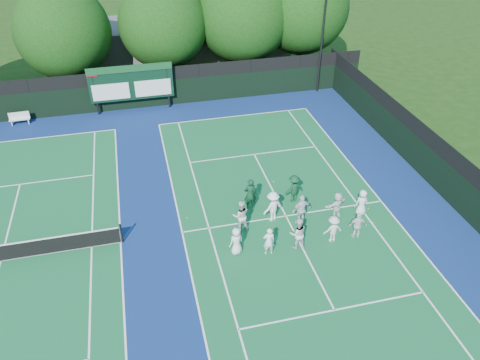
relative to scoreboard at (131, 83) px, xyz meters
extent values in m
plane|color=#1A380F|center=(7.01, -15.59, -2.19)|extent=(120.00, 120.00, 0.00)
cube|color=navy|center=(1.01, -14.59, -2.19)|extent=(34.00, 32.00, 0.01)
cube|color=#135F32|center=(7.01, -14.59, -2.18)|extent=(10.97, 23.77, 0.00)
cube|color=white|center=(7.01, -2.70, -2.18)|extent=(10.97, 0.08, 0.00)
cube|color=white|center=(1.53, -14.59, -2.18)|extent=(0.08, 23.77, 0.00)
cube|color=white|center=(12.50, -14.59, -2.18)|extent=(0.08, 23.77, 0.00)
cube|color=white|center=(2.90, -14.59, -2.18)|extent=(0.08, 23.77, 0.00)
cube|color=white|center=(11.13, -14.59, -2.18)|extent=(0.08, 23.77, 0.00)
cube|color=white|center=(7.01, -20.99, -2.18)|extent=(8.23, 0.08, 0.00)
cube|color=white|center=(7.01, -8.19, -2.18)|extent=(8.23, 0.08, 0.00)
cube|color=white|center=(7.01, -14.59, -2.18)|extent=(0.08, 12.80, 0.00)
cube|color=#135F32|center=(-6.99, -14.59, -2.18)|extent=(10.97, 23.77, 0.00)
cube|color=white|center=(-6.99, -2.70, -2.18)|extent=(10.97, 0.08, 0.00)
cube|color=white|center=(-1.50, -14.59, -2.18)|extent=(0.08, 23.77, 0.00)
cube|color=white|center=(-2.87, -14.59, -2.18)|extent=(0.08, 23.77, 0.00)
cube|color=white|center=(-6.99, -8.19, -2.18)|extent=(8.23, 0.08, 0.00)
cube|color=white|center=(-6.99, -14.59, -2.18)|extent=(0.08, 12.80, 0.00)
cube|color=black|center=(1.01, 0.41, -1.19)|extent=(34.00, 0.08, 2.00)
cube|color=black|center=(1.01, 0.41, 0.31)|extent=(34.00, 0.05, 1.00)
cube|color=black|center=(16.01, -14.59, -1.19)|extent=(0.08, 32.00, 2.00)
cube|color=black|center=(16.01, -14.59, 0.31)|extent=(0.05, 32.00, 1.00)
cylinder|color=black|center=(-2.59, 0.01, -0.44)|extent=(0.16, 0.16, 3.50)
cylinder|color=black|center=(2.61, 0.01, -0.44)|extent=(0.16, 0.16, 3.50)
cube|color=black|center=(0.01, 0.01, 0.01)|extent=(6.00, 0.15, 2.60)
cube|color=#154A23|center=(0.01, -0.09, 1.11)|extent=(6.00, 0.05, 0.50)
cube|color=white|center=(-1.49, -0.09, -0.49)|extent=(2.60, 0.04, 1.20)
cube|color=white|center=(1.51, -0.09, -0.49)|extent=(2.60, 0.04, 1.20)
cube|color=maroon|center=(-2.59, -0.09, 1.01)|extent=(0.70, 0.04, 0.50)
cube|color=#55555A|center=(5.01, 8.41, -0.19)|extent=(18.00, 6.00, 4.00)
cylinder|color=black|center=(14.51, 0.11, 2.81)|extent=(0.16, 0.16, 10.00)
cylinder|color=black|center=(-1.39, -14.59, -1.64)|extent=(0.10, 0.10, 1.10)
cube|color=white|center=(-7.96, -0.29, -1.80)|extent=(1.40, 0.42, 0.06)
cube|color=white|center=(-7.96, -0.15, -1.55)|extent=(1.38, 0.10, 0.46)
cube|color=white|center=(-8.52, -0.29, -2.01)|extent=(0.07, 0.32, 0.37)
cube|color=white|center=(-7.41, -0.29, -2.01)|extent=(0.07, 0.32, 0.37)
cylinder|color=black|center=(-4.35, 3.91, -0.99)|extent=(0.44, 0.44, 2.39)
sphere|color=#0F360C|center=(-4.35, 3.91, 2.81)|extent=(6.94, 6.94, 6.94)
sphere|color=#0F360C|center=(-3.75, 4.21, 2.11)|extent=(4.86, 4.86, 4.86)
cylinder|color=black|center=(2.98, 3.91, -0.93)|extent=(0.44, 0.44, 2.53)
sphere|color=#0F360C|center=(2.98, 3.91, 2.88)|extent=(6.79, 6.79, 6.79)
sphere|color=#0F360C|center=(3.58, 4.21, 2.20)|extent=(4.75, 4.75, 4.75)
cylinder|color=black|center=(9.27, 3.91, -0.92)|extent=(0.44, 0.44, 2.55)
sphere|color=#0F360C|center=(9.27, 3.91, 3.17)|extent=(7.50, 7.50, 7.50)
sphere|color=#0F360C|center=(9.87, 4.21, 2.42)|extent=(5.25, 5.25, 5.25)
cylinder|color=black|center=(14.18, 3.91, -0.75)|extent=(0.44, 0.44, 2.88)
sphere|color=#0F360C|center=(14.18, 3.91, 3.51)|extent=(7.51, 7.51, 7.51)
sphere|color=#0F360C|center=(14.78, 4.21, 2.76)|extent=(5.26, 5.26, 5.26)
sphere|color=#CAEE1C|center=(11.50, -15.05, -2.16)|extent=(0.07, 0.07, 0.07)
sphere|color=#CAEE1C|center=(1.94, -13.53, -2.16)|extent=(0.07, 0.07, 0.07)
sphere|color=#CAEE1C|center=(7.31, -11.41, -2.16)|extent=(0.07, 0.07, 0.07)
sphere|color=#CAEE1C|center=(11.17, -16.21, -2.16)|extent=(0.07, 0.07, 0.07)
imported|color=white|center=(3.84, -16.65, -1.45)|extent=(0.85, 0.71, 1.48)
imported|color=white|center=(5.31, -17.05, -1.43)|extent=(0.58, 0.41, 1.53)
imported|color=silver|center=(6.77, -16.94, -1.34)|extent=(0.86, 0.69, 1.70)
imported|color=silver|center=(8.58, -16.92, -1.46)|extent=(0.97, 0.58, 1.46)
imported|color=white|center=(9.86, -16.96, -1.45)|extent=(0.93, 0.55, 1.49)
imported|color=silver|center=(4.46, -15.01, -1.32)|extent=(0.89, 0.71, 1.74)
imported|color=white|center=(6.22, -14.67, -1.33)|extent=(1.27, 1.02, 1.71)
imported|color=silver|center=(7.54, -15.31, -1.30)|extent=(1.11, 0.62, 1.78)
imported|color=white|center=(9.53, -15.23, -1.43)|extent=(1.48, 0.93, 1.53)
imported|color=white|center=(10.87, -15.32, -1.44)|extent=(0.78, 0.56, 1.50)
imported|color=#0F3720|center=(5.35, -13.46, -1.26)|extent=(0.68, 0.45, 1.85)
imported|color=#103C22|center=(7.82, -13.37, -1.38)|extent=(1.14, 0.79, 1.62)
camera|label=1|loc=(0.13, -32.62, 13.29)|focal=35.00mm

